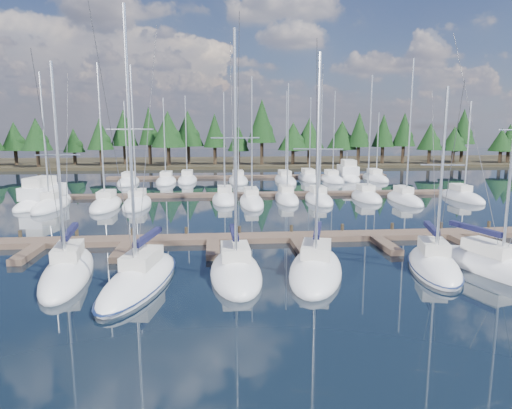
{
  "coord_description": "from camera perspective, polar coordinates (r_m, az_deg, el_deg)",
  "views": [
    {
      "loc": [
        -5.85,
        -14.79,
        8.34
      ],
      "look_at": [
        -2.46,
        22.0,
        2.03
      ],
      "focal_mm": 32.0,
      "sensor_mm": 36.0,
      "label": 1
    }
  ],
  "objects": [
    {
      "name": "motor_yacht_right",
      "position": [
        75.07,
        11.38,
        3.56
      ],
      "size": [
        4.48,
        10.64,
        5.19
      ],
      "color": "silver",
      "rests_on": "ground"
    },
    {
      "name": "motor_yacht_left",
      "position": [
        54.36,
        -25.0,
        0.54
      ],
      "size": [
        5.26,
        10.51,
        5.04
      ],
      "color": "silver",
      "rests_on": "ground"
    },
    {
      "name": "front_sailboat_3",
      "position": [
        26.63,
        7.47,
        -8.01
      ],
      "size": [
        5.17,
        9.19,
        12.99
      ],
      "color": "silver",
      "rests_on": "ground"
    },
    {
      "name": "back_sailboat_rows",
      "position": [
        60.41,
        0.24,
        2.02
      ],
      "size": [
        48.23,
        32.34,
        16.33
      ],
      "color": "silver",
      "rests_on": "ground"
    },
    {
      "name": "front_sailboat_2",
      "position": [
        25.99,
        -2.54,
        -8.35
      ],
      "size": [
        3.0,
        8.02,
        14.09
      ],
      "color": "silver",
      "rests_on": "ground"
    },
    {
      "name": "far_shore",
      "position": [
        105.26,
        -2.08,
        5.31
      ],
      "size": [
        220.0,
        30.0,
        0.6
      ],
      "primitive_type": "cube",
      "color": "#2D2619",
      "rests_on": "ground"
    },
    {
      "name": "front_sailboat_4",
      "position": [
        29.04,
        21.35,
        -7.11
      ],
      "size": [
        4.58,
        8.21,
        11.32
      ],
      "color": "silver",
      "rests_on": "ground"
    },
    {
      "name": "tree_line",
      "position": [
        95.09,
        -2.64,
        9.01
      ],
      "size": [
        185.66,
        11.34,
        13.72
      ],
      "color": "black",
      "rests_on": "far_shore"
    },
    {
      "name": "ground",
      "position": [
        45.93,
        2.13,
        -0.77
      ],
      "size": [
        260.0,
        260.0,
        0.0
      ],
      "primitive_type": "plane",
      "color": "black",
      "rests_on": "ground"
    },
    {
      "name": "main_dock",
      "position": [
        33.67,
        4.91,
        -4.32
      ],
      "size": [
        44.0,
        6.13,
        0.9
      ],
      "color": "brown",
      "rests_on": "ground"
    },
    {
      "name": "front_sailboat_1",
      "position": [
        25.49,
        -14.3,
        -9.03
      ],
      "size": [
        4.63,
        10.05,
        14.92
      ],
      "color": "silver",
      "rests_on": "ground"
    },
    {
      "name": "back_docks",
      "position": [
        65.15,
        -0.08,
        2.52
      ],
      "size": [
        50.0,
        21.8,
        0.4
      ],
      "color": "brown",
      "rests_on": "ground"
    },
    {
      "name": "front_sailboat_0",
      "position": [
        28.09,
        -22.46,
        -7.73
      ],
      "size": [
        3.7,
        9.57,
        12.47
      ],
      "color": "silver",
      "rests_on": "ground"
    },
    {
      "name": "front_sailboat_5",
      "position": [
        30.1,
        27.6,
        -6.93
      ],
      "size": [
        5.02,
        9.62,
        14.84
      ],
      "color": "silver",
      "rests_on": "ground"
    }
  ]
}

